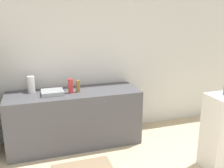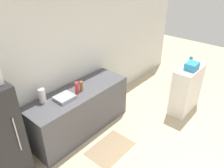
% 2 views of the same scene
% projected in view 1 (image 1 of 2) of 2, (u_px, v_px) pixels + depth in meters
% --- Properties ---
extents(wall_back, '(8.00, 0.06, 2.60)m').
position_uv_depth(wall_back, '(65.00, 63.00, 4.19)').
color(wall_back, silver).
rests_on(wall_back, ground_plane).
extents(counter, '(2.09, 0.70, 0.90)m').
position_uv_depth(counter, '(75.00, 118.00, 4.06)').
color(counter, '#4C4C51').
rests_on(counter, ground_plane).
extents(sink_basin, '(0.33, 0.29, 0.06)m').
position_uv_depth(sink_basin, '(52.00, 92.00, 3.83)').
color(sink_basin, '#9EA3A8').
rests_on(sink_basin, counter).
extents(bottle_tall, '(0.08, 0.08, 0.22)m').
position_uv_depth(bottle_tall, '(71.00, 86.00, 3.87)').
color(bottle_tall, red).
rests_on(bottle_tall, counter).
extents(bottle_short, '(0.06, 0.06, 0.19)m').
position_uv_depth(bottle_short, '(78.00, 86.00, 3.92)').
color(bottle_short, olive).
rests_on(bottle_short, counter).
extents(paper_towel_roll, '(0.11, 0.11, 0.26)m').
position_uv_depth(paper_towel_roll, '(31.00, 84.00, 3.90)').
color(paper_towel_roll, white).
rests_on(paper_towel_roll, counter).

